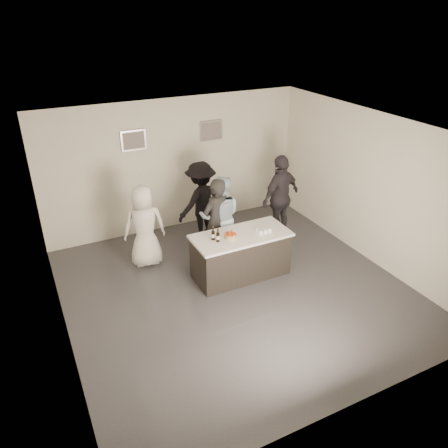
# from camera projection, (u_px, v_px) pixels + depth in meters

# --- Properties ---
(floor) EXTENTS (6.00, 6.00, 0.00)m
(floor) POSITION_uv_depth(u_px,v_px,m) (236.00, 290.00, 8.15)
(floor) COLOR #3D3D42
(floor) RESTS_ON ground
(ceiling) EXTENTS (6.00, 6.00, 0.00)m
(ceiling) POSITION_uv_depth(u_px,v_px,m) (238.00, 131.00, 6.78)
(ceiling) COLOR white
(wall_back) EXTENTS (6.00, 0.04, 3.00)m
(wall_back) POSITION_uv_depth(u_px,v_px,m) (175.00, 165.00, 9.86)
(wall_back) COLOR silver
(wall_back) RESTS_ON ground
(wall_front) EXTENTS (6.00, 0.04, 3.00)m
(wall_front) POSITION_uv_depth(u_px,v_px,m) (357.00, 320.00, 5.08)
(wall_front) COLOR silver
(wall_front) RESTS_ON ground
(wall_left) EXTENTS (0.04, 6.00, 3.00)m
(wall_left) POSITION_uv_depth(u_px,v_px,m) (53.00, 259.00, 6.28)
(wall_left) COLOR silver
(wall_left) RESTS_ON ground
(wall_right) EXTENTS (0.04, 6.00, 3.00)m
(wall_right) POSITION_uv_depth(u_px,v_px,m) (370.00, 188.00, 8.65)
(wall_right) COLOR silver
(wall_right) RESTS_ON ground
(picture_left) EXTENTS (0.54, 0.04, 0.44)m
(picture_left) POSITION_uv_depth(u_px,v_px,m) (134.00, 140.00, 9.16)
(picture_left) COLOR #B2B2B7
(picture_left) RESTS_ON wall_back
(picture_right) EXTENTS (0.54, 0.04, 0.44)m
(picture_right) POSITION_uv_depth(u_px,v_px,m) (211.00, 130.00, 9.87)
(picture_right) COLOR #B2B2B7
(picture_right) RESTS_ON wall_back
(bar_counter) EXTENTS (1.86, 0.86, 0.90)m
(bar_counter) POSITION_uv_depth(u_px,v_px,m) (241.00, 255.00, 8.40)
(bar_counter) COLOR white
(bar_counter) RESTS_ON ground
(cake) EXTENTS (0.22, 0.22, 0.07)m
(cake) POSITION_uv_depth(u_px,v_px,m) (230.00, 236.00, 8.06)
(cake) COLOR orange
(cake) RESTS_ON bar_counter
(beer_bottle_a) EXTENTS (0.07, 0.07, 0.26)m
(beer_bottle_a) POSITION_uv_depth(u_px,v_px,m) (213.00, 233.00, 7.96)
(beer_bottle_a) COLOR black
(beer_bottle_a) RESTS_ON bar_counter
(beer_bottle_b) EXTENTS (0.07, 0.07, 0.26)m
(beer_bottle_b) POSITION_uv_depth(u_px,v_px,m) (218.00, 235.00, 7.89)
(beer_bottle_b) COLOR black
(beer_bottle_b) RESTS_ON bar_counter
(tumbler_cluster) EXTENTS (0.30, 0.19, 0.08)m
(tumbler_cluster) POSITION_uv_depth(u_px,v_px,m) (264.00, 230.00, 8.27)
(tumbler_cluster) COLOR yellow
(tumbler_cluster) RESTS_ON bar_counter
(candles) EXTENTS (0.24, 0.08, 0.01)m
(candles) POSITION_uv_depth(u_px,v_px,m) (234.00, 244.00, 7.88)
(candles) COLOR pink
(candles) RESTS_ON bar_counter
(person_main_black) EXTENTS (0.76, 0.62, 1.79)m
(person_main_black) POSITION_uv_depth(u_px,v_px,m) (216.00, 221.00, 8.69)
(person_main_black) COLOR black
(person_main_black) RESTS_ON ground
(person_main_blue) EXTENTS (1.05, 0.95, 1.77)m
(person_main_blue) POSITION_uv_depth(u_px,v_px,m) (220.00, 217.00, 8.87)
(person_main_blue) COLOR silver
(person_main_blue) RESTS_ON ground
(person_guest_left) EXTENTS (0.91, 0.67, 1.70)m
(person_guest_left) POSITION_uv_depth(u_px,v_px,m) (144.00, 226.00, 8.60)
(person_guest_left) COLOR white
(person_guest_left) RESTS_ON ground
(person_guest_right) EXTENTS (1.22, 0.79, 1.92)m
(person_guest_right) POSITION_uv_depth(u_px,v_px,m) (280.00, 197.00, 9.60)
(person_guest_right) COLOR #332F38
(person_guest_right) RESTS_ON ground
(person_guest_back) EXTENTS (1.31, 0.98, 1.80)m
(person_guest_back) POSITION_uv_depth(u_px,v_px,m) (201.00, 201.00, 9.55)
(person_guest_back) COLOR black
(person_guest_back) RESTS_ON ground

